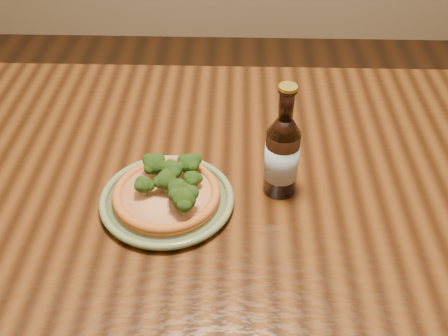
{
  "coord_description": "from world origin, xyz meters",
  "views": [
    {
      "loc": [
        0.08,
        -0.67,
        1.43
      ],
      "look_at": [
        0.06,
        0.05,
        0.82
      ],
      "focal_mm": 42.0,
      "sensor_mm": 36.0,
      "label": 1
    }
  ],
  "objects_px": {
    "plate": "(167,200)",
    "pizza": "(168,191)",
    "beer_bottle": "(282,155)",
    "table": "(195,213)"
  },
  "relations": [
    {
      "from": "plate",
      "to": "pizza",
      "type": "relative_size",
      "value": 1.26
    },
    {
      "from": "beer_bottle",
      "to": "pizza",
      "type": "bearing_deg",
      "value": -159.36
    },
    {
      "from": "plate",
      "to": "beer_bottle",
      "type": "xyz_separation_m",
      "value": [
        0.21,
        0.05,
        0.07
      ]
    },
    {
      "from": "table",
      "to": "pizza",
      "type": "relative_size",
      "value": 8.08
    },
    {
      "from": "table",
      "to": "pizza",
      "type": "height_order",
      "value": "pizza"
    },
    {
      "from": "table",
      "to": "plate",
      "type": "bearing_deg",
      "value": -121.91
    },
    {
      "from": "plate",
      "to": "beer_bottle",
      "type": "relative_size",
      "value": 1.09
    },
    {
      "from": "pizza",
      "to": "beer_bottle",
      "type": "xyz_separation_m",
      "value": [
        0.21,
        0.04,
        0.05
      ]
    },
    {
      "from": "plate",
      "to": "beer_bottle",
      "type": "distance_m",
      "value": 0.23
    },
    {
      "from": "plate",
      "to": "beer_bottle",
      "type": "bearing_deg",
      "value": 12.49
    }
  ]
}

